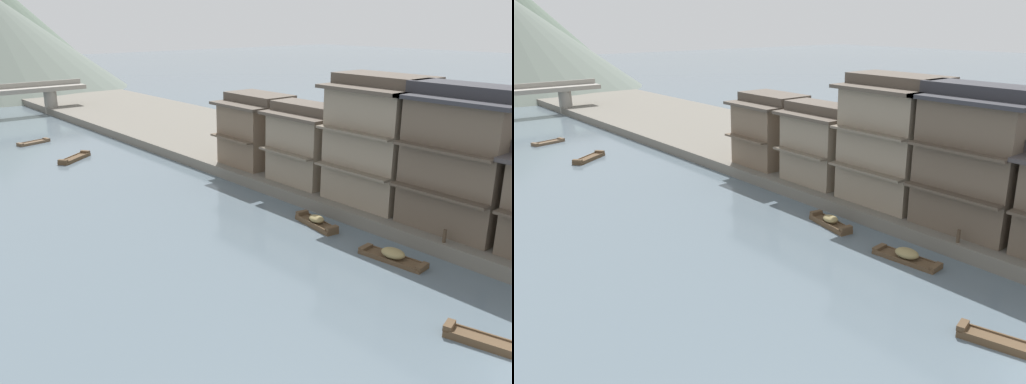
% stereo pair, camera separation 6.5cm
% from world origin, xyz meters
% --- Properties ---
extents(riverbank_right, '(18.00, 110.00, 0.90)m').
position_xyz_m(riverbank_right, '(15.75, 30.00, 0.45)').
color(riverbank_right, '#6B665B').
rests_on(riverbank_right, ground).
extents(boat_foreground_poled, '(1.99, 4.45, 0.54)m').
position_xyz_m(boat_foreground_poled, '(0.70, 1.91, 0.18)').
color(boat_foreground_poled, brown).
rests_on(boat_foreground_poled, ground).
extents(boat_moored_nearest, '(1.50, 4.08, 0.75)m').
position_xyz_m(boat_moored_nearest, '(4.42, 9.97, 0.28)').
color(boat_moored_nearest, brown).
rests_on(boat_moored_nearest, ground).
extents(boat_moored_second, '(3.69, 1.92, 0.35)m').
position_xyz_m(boat_moored_second, '(-1.25, 53.81, 0.12)').
color(boat_moored_second, brown).
rests_on(boat_moored_second, ground).
extents(boat_moored_third, '(1.54, 3.76, 0.76)m').
position_xyz_m(boat_moored_third, '(4.92, 16.48, 0.29)').
color(boat_moored_third, brown).
rests_on(boat_moored_third, ground).
extents(boat_moored_far, '(3.95, 3.22, 0.50)m').
position_xyz_m(boat_moored_far, '(-0.58, 43.88, 0.17)').
color(boat_moored_far, brown).
rests_on(boat_moored_far, ground).
extents(house_waterfront_second, '(5.16, 7.04, 8.74)m').
position_xyz_m(house_waterfront_second, '(9.70, 9.39, 5.21)').
color(house_waterfront_second, brown).
rests_on(house_waterfront_second, riverbank_right).
extents(house_waterfront_tall, '(6.57, 6.88, 8.74)m').
position_xyz_m(house_waterfront_tall, '(10.41, 15.85, 5.20)').
color(house_waterfront_tall, gray).
rests_on(house_waterfront_tall, riverbank_right).
extents(house_waterfront_narrow, '(5.26, 6.18, 6.14)m').
position_xyz_m(house_waterfront_narrow, '(9.76, 22.29, 3.92)').
color(house_waterfront_narrow, gray).
rests_on(house_waterfront_narrow, riverbank_right).
extents(house_waterfront_far, '(6.66, 5.96, 6.14)m').
position_xyz_m(house_waterfront_far, '(10.45, 28.98, 3.91)').
color(house_waterfront_far, '#75604C').
rests_on(house_waterfront_far, riverbank_right).
extents(mooring_post_dock_mid, '(0.20, 0.20, 0.78)m').
position_xyz_m(mooring_post_dock_mid, '(7.10, 8.46, 1.30)').
color(mooring_post_dock_mid, '#473828').
rests_on(mooring_post_dock_mid, riverbank_right).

